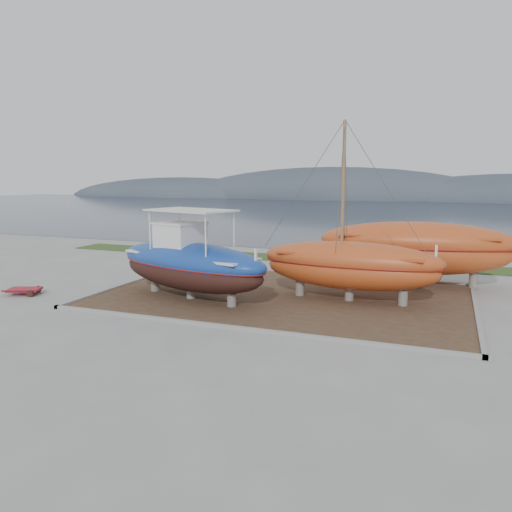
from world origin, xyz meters
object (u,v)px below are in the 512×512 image
at_px(orange_sailboat, 352,212).
at_px(red_trailer, 25,291).
at_px(white_dinghy, 197,268).
at_px(orange_bare_hull, 416,255).
at_px(blue_caique, 190,254).

relative_size(orange_sailboat, red_trailer, 3.77).
bearing_deg(red_trailer, white_dinghy, 24.98).
bearing_deg(red_trailer, orange_bare_hull, 4.01).
distance_m(orange_bare_hull, red_trailer, 21.11).
distance_m(blue_caique, orange_sailboat, 8.14).
bearing_deg(orange_bare_hull, blue_caique, -150.36).
distance_m(orange_sailboat, red_trailer, 17.24).
bearing_deg(blue_caique, white_dinghy, 130.78).
height_order(blue_caique, white_dinghy, blue_caique).
relative_size(blue_caique, orange_bare_hull, 0.87).
xyz_separation_m(blue_caique, orange_sailboat, (7.48, 2.43, 2.11)).
bearing_deg(orange_bare_hull, white_dinghy, -174.30).
height_order(blue_caique, orange_bare_hull, blue_caique).
bearing_deg(blue_caique, orange_bare_hull, 51.34).
bearing_deg(orange_sailboat, red_trailer, -161.13).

